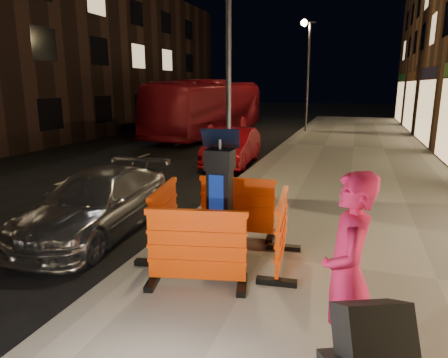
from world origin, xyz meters
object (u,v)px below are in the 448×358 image
(bus_doubledecker, at_px, (210,136))
(man, at_px, (347,276))
(car_red, at_px, (232,165))
(parking_kiosk, at_px, (220,199))
(barrier_back, at_px, (237,207))
(barrier_kerbside, at_px, (164,219))
(barrier_front, at_px, (197,248))
(car_silver, at_px, (99,232))
(barrier_bldgside, at_px, (281,232))

(bus_doubledecker, relative_size, man, 5.72)
(car_red, height_order, man, man)
(parking_kiosk, height_order, barrier_back, parking_kiosk)
(barrier_kerbside, bearing_deg, barrier_front, -144.40)
(barrier_back, height_order, bus_doubledecker, bus_doubledecker)
(car_red, height_order, bus_doubledecker, bus_doubledecker)
(man, bearing_deg, car_silver, -124.69)
(barrier_back, height_order, man, man)
(man, bearing_deg, bus_doubledecker, -160.35)
(bus_doubledecker, bearing_deg, barrier_front, -67.41)
(bus_doubledecker, distance_m, man, 19.30)
(barrier_front, height_order, bus_doubledecker, bus_doubledecker)
(bus_doubledecker, bearing_deg, car_red, -61.46)
(barrier_front, xyz_separation_m, bus_doubledecker, (-5.88, 16.55, -0.68))
(car_silver, bearing_deg, barrier_bldgside, -13.76)
(parking_kiosk, bearing_deg, barrier_front, -97.40)
(barrier_front, distance_m, car_silver, 3.23)
(barrier_front, relative_size, car_red, 0.35)
(barrier_back, xyz_separation_m, car_red, (-2.22, 6.97, -0.68))
(car_red, bearing_deg, bus_doubledecker, 111.95)
(barrier_kerbside, relative_size, barrier_bldgside, 1.00)
(bus_doubledecker, bearing_deg, car_silver, -74.94)
(barrier_back, bearing_deg, car_silver, -178.76)
(parking_kiosk, xyz_separation_m, man, (1.89, -2.03, 0.01))
(parking_kiosk, height_order, car_red, parking_kiosk)
(barrier_kerbside, height_order, car_silver, barrier_kerbside)
(car_red, bearing_deg, barrier_kerbside, -84.48)
(car_red, distance_m, bus_doubledecker, 8.51)
(parking_kiosk, bearing_deg, barrier_kerbside, 172.60)
(barrier_kerbside, bearing_deg, barrier_back, -54.40)
(car_silver, relative_size, car_red, 1.03)
(barrier_bldgside, relative_size, man, 0.71)
(car_silver, height_order, car_red, car_red)
(barrier_bldgside, height_order, car_red, barrier_bldgside)
(parking_kiosk, relative_size, car_silver, 0.47)
(parking_kiosk, distance_m, barrier_front, 1.04)
(parking_kiosk, relative_size, bus_doubledecker, 0.17)
(parking_kiosk, relative_size, barrier_front, 1.40)
(barrier_back, relative_size, car_silver, 0.34)
(car_red, relative_size, man, 2.04)
(barrier_back, height_order, barrier_kerbside, same)
(barrier_bldgside, xyz_separation_m, man, (0.94, -2.03, 0.43))
(bus_doubledecker, bearing_deg, barrier_bldgside, -63.32)
(barrier_bldgside, bearing_deg, parking_kiosk, 84.60)
(barrier_front, distance_m, man, 2.22)
(car_silver, distance_m, bus_doubledecker, 15.25)
(parking_kiosk, relative_size, barrier_back, 1.40)
(car_silver, bearing_deg, barrier_front, -34.32)
(car_red, bearing_deg, barrier_back, -75.93)
(barrier_front, distance_m, barrier_back, 1.90)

